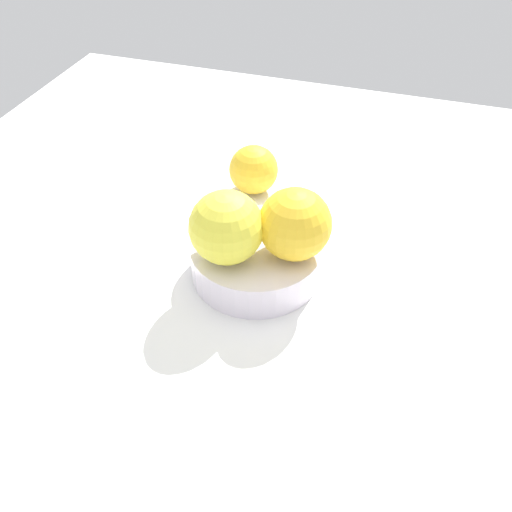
{
  "coord_description": "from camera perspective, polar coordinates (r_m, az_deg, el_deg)",
  "views": [
    {
      "loc": [
        -47.61,
        -15.05,
        47.19
      ],
      "look_at": [
        0.0,
        0.0,
        2.68
      ],
      "focal_mm": 39.05,
      "sensor_mm": 36.0,
      "label": 1
    }
  ],
  "objects": [
    {
      "name": "orange_in_bowl_0",
      "position": [
        0.62,
        -3.05,
        2.95
      ],
      "size": [
        8.47,
        8.47,
        8.47
      ],
      "primitive_type": "sphere",
      "color": "yellow",
      "rests_on": "fruit_bowl"
    },
    {
      "name": "orange_loose_0",
      "position": [
        0.8,
        -0.25,
        8.83
      ],
      "size": [
        7.05,
        7.05,
        7.05
      ],
      "primitive_type": "sphere",
      "color": "yellow",
      "rests_on": "ground_plane"
    },
    {
      "name": "ground_plane",
      "position": [
        0.69,
        0.0,
        -2.27
      ],
      "size": [
        110.0,
        110.0,
        2.0
      ],
      "primitive_type": "cube",
      "color": "white"
    },
    {
      "name": "orange_in_bowl_1",
      "position": [
        0.62,
        3.99,
        3.23
      ],
      "size": [
        8.35,
        8.35,
        8.35
      ],
      "primitive_type": "sphere",
      "color": "yellow",
      "rests_on": "fruit_bowl"
    },
    {
      "name": "fruit_bowl",
      "position": [
        0.67,
        0.0,
        -0.36
      ],
      "size": [
        15.76,
        15.76,
        4.47
      ],
      "color": "silver",
      "rests_on": "ground_plane"
    }
  ]
}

